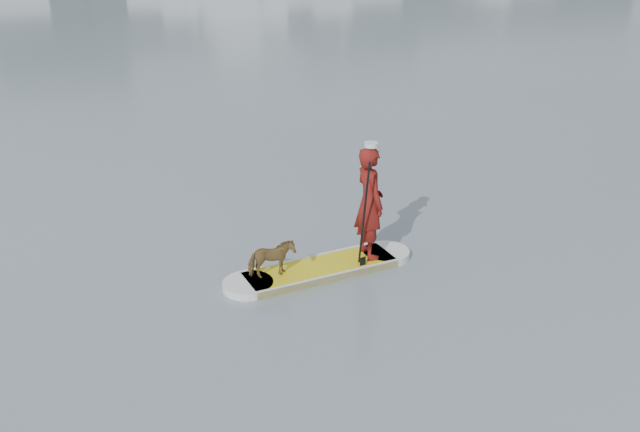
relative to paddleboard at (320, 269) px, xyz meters
name	(u,v)px	position (x,y,z in m)	size (l,w,h in m)	color
ground	(587,280)	(3.96, -1.65, -0.06)	(140.00, 140.00, 0.00)	slate
paddleboard	(320,269)	(0.00, 0.00, 0.00)	(3.28, 1.11, 0.12)	yellow
paddler	(369,202)	(0.89, 0.11, 1.01)	(0.69, 0.45, 1.90)	maroon
white_cap	(371,145)	(0.89, 0.11, 1.99)	(0.22, 0.22, 0.07)	silver
dog	(271,259)	(-0.84, -0.10, 0.37)	(0.33, 0.73, 0.61)	brown
paddle	(364,227)	(0.66, -0.21, 0.74)	(0.10, 0.30, 2.00)	black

